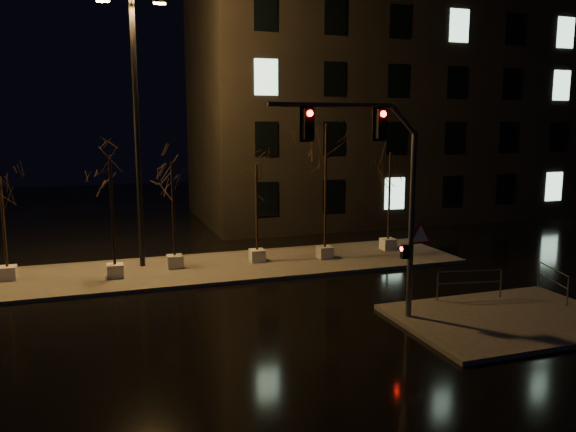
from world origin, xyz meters
name	(u,v)px	position (x,y,z in m)	size (l,w,h in m)	color
ground	(255,312)	(0.00, 0.00, 0.00)	(90.00, 90.00, 0.00)	black
median	(219,268)	(0.00, 6.00, 0.07)	(22.00, 5.00, 0.15)	#43413C
sidewalk_corner	(507,319)	(7.50, -3.50, 0.07)	(7.00, 5.00, 0.15)	#43413C
building	(379,107)	(14.00, 18.00, 7.50)	(25.00, 12.00, 15.00)	black
tree_0	(2,200)	(-8.43, 6.49, 3.37)	(1.80, 1.80, 4.24)	beige
tree_1	(111,183)	(-4.35, 5.49, 3.99)	(1.80, 1.80, 5.07)	beige
tree_2	(172,186)	(-1.84, 6.32, 3.72)	(1.80, 1.80, 4.70)	beige
tree_3	(257,187)	(1.84, 6.26, 3.56)	(1.80, 1.80, 4.49)	beige
tree_4	(326,154)	(4.98, 5.85, 4.97)	(1.80, 1.80, 6.35)	beige
tree_5	(390,174)	(8.66, 6.58, 3.91)	(1.80, 1.80, 4.95)	beige
traffic_signal_mast	(382,181)	(3.40, -2.43, 4.58)	(5.53, 0.26, 6.75)	#515358
streetlight_main	(136,115)	(-3.15, 7.09, 6.68)	(2.83, 0.71, 11.32)	black
guard_rail_a	(470,280)	(7.49, -1.50, 0.84)	(2.40, 0.47, 1.05)	#515358
guard_rail_b	(553,278)	(10.50, -2.21, 0.82)	(0.69, 2.10, 1.04)	#515358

